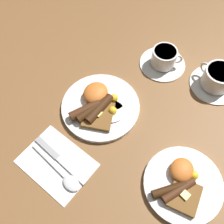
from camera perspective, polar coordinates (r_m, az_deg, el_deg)
name	(u,v)px	position (r m, az deg, el deg)	size (l,w,h in m)	color
ground_plane	(101,108)	(0.83, -2.48, 0.89)	(3.00, 3.00, 0.00)	brown
breakfast_plate_near	(99,106)	(0.81, -2.80, 1.37)	(0.24, 0.24, 0.05)	white
breakfast_plate_far	(183,184)	(0.74, 15.13, -14.83)	(0.21, 0.21, 0.05)	white
teacup_near	(164,59)	(0.92, 11.19, 11.22)	(0.16, 0.16, 0.07)	white
teacup_far	(217,79)	(0.91, 21.87, 6.71)	(0.16, 0.16, 0.07)	white
napkin	(58,164)	(0.76, -11.71, -10.98)	(0.15, 0.20, 0.01)	white
knife	(57,157)	(0.76, -11.79, -9.60)	(0.04, 0.20, 0.01)	silver
spoon	(67,179)	(0.74, -9.84, -14.10)	(0.05, 0.19, 0.01)	silver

